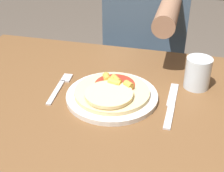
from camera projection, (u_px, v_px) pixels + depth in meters
dining_table at (125, 138)px, 0.92m from camera, size 1.20×0.73×0.77m
plate at (112, 96)px, 0.87m from camera, size 0.26×0.26×0.01m
pizza at (112, 91)px, 0.86m from camera, size 0.21×0.21×0.04m
fork at (60, 86)px, 0.93m from camera, size 0.03×0.18×0.00m
knife at (171, 105)px, 0.84m from camera, size 0.02×0.22×0.00m
drinking_glass at (198, 73)px, 0.91m from camera, size 0.07×0.07×0.09m
person_diner at (147, 40)px, 1.36m from camera, size 0.34×0.52×1.25m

